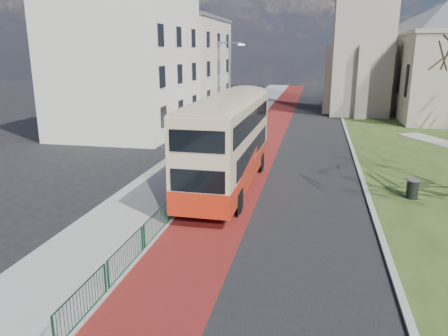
# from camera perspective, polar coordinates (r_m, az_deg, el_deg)

# --- Properties ---
(ground) EXTENTS (160.00, 160.00, 0.00)m
(ground) POSITION_cam_1_polar(r_m,az_deg,el_deg) (18.29, 0.82, -8.97)
(ground) COLOR black
(ground) RESTS_ON ground
(road_carriageway) EXTENTS (9.00, 120.00, 0.01)m
(road_carriageway) POSITION_cam_1_polar(r_m,az_deg,el_deg) (37.18, 9.09, 3.38)
(road_carriageway) COLOR black
(road_carriageway) RESTS_ON ground
(bus_lane) EXTENTS (3.40, 120.00, 0.01)m
(bus_lane) POSITION_cam_1_polar(r_m,az_deg,el_deg) (37.40, 4.95, 3.59)
(bus_lane) COLOR #591414
(bus_lane) RESTS_ON ground
(pavement_west) EXTENTS (4.00, 120.00, 0.12)m
(pavement_west) POSITION_cam_1_polar(r_m,az_deg,el_deg) (38.02, -0.75, 3.92)
(pavement_west) COLOR gray
(pavement_west) RESTS_ON ground
(kerb_west) EXTENTS (0.25, 120.00, 0.13)m
(kerb_west) POSITION_cam_1_polar(r_m,az_deg,el_deg) (37.64, 2.23, 3.80)
(kerb_west) COLOR #999993
(kerb_west) RESTS_ON ground
(kerb_east) EXTENTS (0.25, 80.00, 0.13)m
(kerb_east) POSITION_cam_1_polar(r_m,az_deg,el_deg) (39.20, 15.99, 3.68)
(kerb_east) COLOR #999993
(kerb_east) RESTS_ON ground
(pedestrian_railing) EXTENTS (0.07, 24.00, 1.12)m
(pedestrian_railing) POSITION_cam_1_polar(r_m,az_deg,el_deg) (22.39, -4.62, -2.90)
(pedestrian_railing) COLOR #0E3E26
(pedestrian_railing) RESTS_ON ground
(street_block_near) EXTENTS (10.30, 14.30, 13.00)m
(street_block_near) POSITION_cam_1_polar(r_m,az_deg,el_deg) (42.07, -12.55, 13.50)
(street_block_near) COLOR silver
(street_block_near) RESTS_ON ground
(street_block_far) EXTENTS (10.30, 16.30, 11.50)m
(street_block_far) POSITION_cam_1_polar(r_m,az_deg,el_deg) (57.06, -5.77, 13.37)
(street_block_far) COLOR #C0B4A3
(street_block_far) RESTS_ON ground
(streetlamp) EXTENTS (2.13, 0.18, 8.00)m
(streetlamp) POSITION_cam_1_polar(r_m,az_deg,el_deg) (35.32, -0.45, 10.48)
(streetlamp) COLOR gray
(streetlamp) RESTS_ON pavement_west
(bus) EXTENTS (2.97, 12.04, 5.01)m
(bus) POSITION_cam_1_polar(r_m,az_deg,el_deg) (23.66, 0.51, 3.91)
(bus) COLOR #B42510
(bus) RESTS_ON ground
(litter_bin) EXTENTS (0.80, 0.80, 1.02)m
(litter_bin) POSITION_cam_1_polar(r_m,az_deg,el_deg) (24.51, 23.40, -2.53)
(litter_bin) COLOR black
(litter_bin) RESTS_ON grass_green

